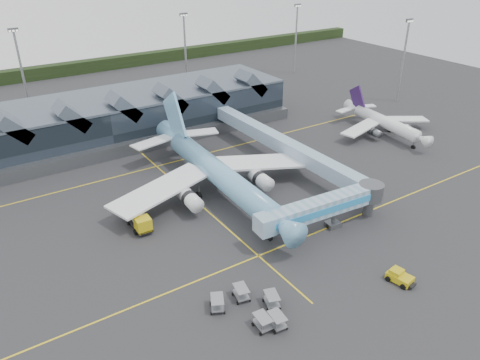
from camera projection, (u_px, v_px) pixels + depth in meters
ground at (229, 230)px, 74.34m from camera, size 260.00×260.00×0.00m
taxi_stripes at (199, 204)px, 81.76m from camera, size 120.00×60.00×0.01m
tree_line_far at (54, 71)px, 155.05m from camera, size 260.00×4.00×4.00m
terminal at (98, 121)px, 104.77m from camera, size 90.00×22.25×12.52m
light_masts at (171, 59)px, 125.38m from camera, size 132.40×42.56×22.45m
main_airliner at (215, 171)px, 83.32m from camera, size 40.59×46.67×15.00m
regional_jet at (383, 121)px, 109.80m from camera, size 24.93×27.34×9.38m
jet_bridge at (330, 205)px, 72.98m from camera, size 23.73×5.06×5.94m
fuel_truck at (135, 214)px, 75.43m from camera, size 3.04×9.54×3.18m
pushback_tug at (400, 277)px, 63.04m from camera, size 2.89×4.02×1.66m
baggage_carts at (254, 307)px, 57.59m from camera, size 8.55×9.25×1.74m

